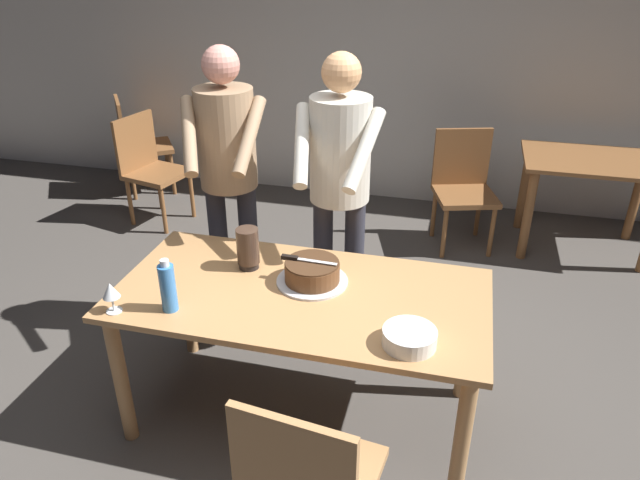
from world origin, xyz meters
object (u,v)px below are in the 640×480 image
at_px(main_dining_table, 301,311).
at_px(background_chair_0, 138,142).
at_px(cake_knife, 297,259).
at_px(background_chair_1, 463,185).
at_px(background_chair_2, 150,165).
at_px(cake_on_platter, 312,273).
at_px(plate_stack, 409,338).
at_px(person_cutting_cake, 339,177).
at_px(person_standing_beside, 228,165).
at_px(water_bottle, 168,287).
at_px(background_table, 590,179).
at_px(hurricane_lamp, 248,248).
at_px(wine_glass_near, 111,291).

xyz_separation_m(main_dining_table, background_chair_0, (-2.30, 2.50, -0.15)).
distance_m(cake_knife, background_chair_0, 3.32).
height_order(background_chair_1, background_chair_2, same).
distance_m(cake_on_platter, plate_stack, 0.62).
bearing_deg(background_chair_2, person_cutting_cake, -34.67).
xyz_separation_m(cake_on_platter, background_chair_1, (0.66, 2.08, -0.31)).
height_order(person_standing_beside, background_chair_2, person_standing_beside).
distance_m(water_bottle, person_cutting_cake, 1.09).
height_order(main_dining_table, plate_stack, plate_stack).
bearing_deg(water_bottle, cake_on_platter, 34.40).
relative_size(cake_knife, background_table, 0.27).
height_order(hurricane_lamp, person_cutting_cake, person_cutting_cake).
xyz_separation_m(wine_glass_near, person_standing_beside, (0.14, 1.02, 0.22)).
bearing_deg(cake_knife, water_bottle, -141.55).
bearing_deg(background_chair_1, water_bottle, -116.07).
xyz_separation_m(person_standing_beside, background_chair_2, (-1.27, 1.29, -0.58)).
bearing_deg(cake_knife, background_table, 53.28).
bearing_deg(background_chair_2, cake_knife, -45.43).
bearing_deg(person_cutting_cake, background_table, 46.72).
bearing_deg(person_cutting_cake, plate_stack, -61.42).
height_order(cake_on_platter, water_bottle, water_bottle).
height_order(cake_knife, plate_stack, cake_knife).
distance_m(main_dining_table, person_standing_beside, 1.00).
xyz_separation_m(background_chair_1, background_chair_2, (-2.56, -0.21, 0.00)).
bearing_deg(hurricane_lamp, person_standing_beside, 120.00).
bearing_deg(cake_on_platter, background_chair_1, 72.52).
xyz_separation_m(person_cutting_cake, background_chair_1, (0.65, 1.54, -0.58)).
relative_size(wine_glass_near, background_table, 0.14).
xyz_separation_m(main_dining_table, water_bottle, (-0.52, -0.28, 0.22)).
xyz_separation_m(plate_stack, background_chair_2, (-2.41, 2.23, -0.29)).
xyz_separation_m(plate_stack, person_cutting_cake, (-0.50, 0.91, 0.29)).
bearing_deg(background_chair_0, main_dining_table, -47.47).
relative_size(cake_knife, background_chair_2, 0.30).
xyz_separation_m(water_bottle, person_cutting_cake, (0.55, 0.92, 0.21)).
distance_m(wine_glass_near, background_chair_2, 2.60).
relative_size(wine_glass_near, background_chair_0, 0.16).
bearing_deg(background_chair_0, background_table, -2.99).
height_order(cake_knife, person_standing_beside, person_standing_beside).
height_order(background_table, background_chair_1, background_chair_1).
bearing_deg(water_bottle, plate_stack, 0.34).
relative_size(main_dining_table, hurricane_lamp, 8.19).
distance_m(wine_glass_near, background_table, 3.55).
relative_size(background_chair_0, background_chair_2, 1.00).
height_order(cake_on_platter, cake_knife, cake_knife).
relative_size(cake_knife, plate_stack, 1.23).
xyz_separation_m(cake_knife, person_cutting_cake, (0.08, 0.54, 0.21)).
distance_m(water_bottle, background_table, 3.35).
xyz_separation_m(background_table, background_chair_0, (-3.90, 0.20, -0.09)).
distance_m(cake_knife, background_table, 2.76).
relative_size(person_cutting_cake, background_table, 1.72).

